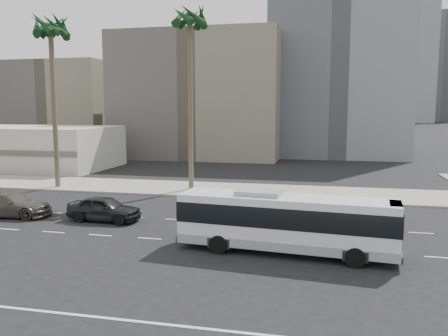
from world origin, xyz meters
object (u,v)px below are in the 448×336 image
(car_b, at_px, (9,204))
(palm_mid, at_px, (51,33))
(city_bus, at_px, (286,221))
(palm_near, at_px, (190,23))
(car_a, at_px, (104,208))

(car_b, bearing_deg, palm_mid, 10.65)
(city_bus, bearing_deg, palm_mid, 152.22)
(city_bus, distance_m, palm_near, 22.43)
(city_bus, height_order, palm_mid, palm_mid)
(car_a, relative_size, car_b, 0.84)
(palm_mid, bearing_deg, car_a, -46.14)
(city_bus, xyz_separation_m, car_b, (-18.82, 3.85, -0.81))
(palm_near, bearing_deg, car_a, -101.38)
(car_b, distance_m, palm_near, 20.24)
(palm_near, distance_m, palm_mid, 12.35)
(city_bus, bearing_deg, car_b, 173.96)
(car_a, distance_m, car_b, 6.84)
(palm_near, xyz_separation_m, palm_mid, (-12.26, -1.36, -0.61))
(city_bus, height_order, car_b, city_bus)
(palm_mid, bearing_deg, car_b, -73.73)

